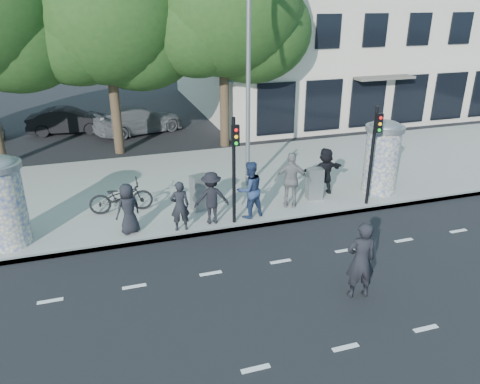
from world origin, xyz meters
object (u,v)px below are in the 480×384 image
object	(u,v)px
street_lamp	(249,59)
traffic_pole_near	(234,161)
ped_f	(325,171)
bicycle	(121,197)
car_mid	(68,121)
ped_c	(250,190)
ped_b	(180,206)
ped_d	(211,198)
ped_a	(128,209)
ad_column_right	(382,155)
ped_e	(291,180)
cabinet_left	(200,193)
man_road	(361,260)
car_right	(139,120)
traffic_pole_far	(374,146)
ad_column_left	(2,200)
cabinet_right	(315,184)

from	to	relation	value
street_lamp	traffic_pole_near	bearing A→B (deg)	-116.23
ped_f	bicycle	xyz separation A→B (m)	(-7.11, 0.62, -0.32)
traffic_pole_near	car_mid	distance (m)	14.28
traffic_pole_near	ped_c	xyz separation A→B (m)	(0.60, 0.31, -1.14)
ped_b	ped_d	distance (m)	1.06
bicycle	ped_a	bearing A→B (deg)	-175.17
ped_a	ad_column_right	bearing A→B (deg)	158.84
ad_column_right	ped_d	distance (m)	6.53
ped_c	ped_b	bearing A→B (deg)	-8.14
traffic_pole_near	ped_e	bearing A→B (deg)	15.33
ped_e	cabinet_left	bearing A→B (deg)	9.70
street_lamp	cabinet_left	bearing A→B (deg)	-145.77
man_road	bicycle	size ratio (longest dim) A/B	0.97
traffic_pole_near	ped_e	xyz separation A→B (m)	(2.17, 0.59, -1.12)
car_right	ped_b	bearing A→B (deg)	160.98
ped_a	ped_c	bearing A→B (deg)	154.72
traffic_pole_far	ped_f	distance (m)	2.05
ad_column_left	ped_f	world-z (taller)	ad_column_left
traffic_pole_near	ped_d	world-z (taller)	traffic_pole_near
street_lamp	ped_a	distance (m)	6.51
ped_b	cabinet_left	bearing A→B (deg)	-122.16
ped_a	ped_e	size ratio (longest dim) A/B	0.82
ped_c	ad_column_left	bearing A→B (deg)	-17.48
ped_c	bicycle	bearing A→B (deg)	-36.73
ad_column_left	cabinet_left	size ratio (longest dim) A/B	2.21
man_road	cabinet_left	bearing A→B (deg)	-56.86
ped_a	ped_e	xyz separation A→B (m)	(5.39, 0.25, 0.18)
ped_a	cabinet_left	xyz separation A→B (m)	(2.42, 1.00, -0.19)
ped_a	car_right	bearing A→B (deg)	-122.43
ad_column_right	traffic_pole_far	xyz separation A→B (m)	(-1.00, -0.91, 0.69)
ped_d	man_road	distance (m)	5.29
cabinet_right	car_mid	xyz separation A→B (m)	(-8.44, 12.21, -0.03)
ad_column_right	ped_c	world-z (taller)	ad_column_right
street_lamp	ped_f	bearing A→B (deg)	-32.83
ped_e	man_road	distance (m)	5.04
cabinet_right	car_right	size ratio (longest dim) A/B	0.23
ad_column_left	ped_a	distance (m)	3.45
traffic_pole_far	ped_a	bearing A→B (deg)	177.55
ad_column_right	ped_f	distance (m)	2.12
ped_b	ped_e	world-z (taller)	ped_e
ped_f	man_road	world-z (taller)	man_road
ped_e	man_road	size ratio (longest dim) A/B	0.97
ped_c	bicycle	size ratio (longest dim) A/B	0.91
ped_d	ped_e	xyz separation A→B (m)	(2.84, 0.34, 0.12)
man_road	ped_c	bearing A→B (deg)	-66.85
ped_e	traffic_pole_near	bearing A→B (deg)	39.28
ped_a	bicycle	size ratio (longest dim) A/B	0.76
ad_column_right	man_road	distance (m)	6.69
ped_f	cabinet_left	size ratio (longest dim) A/B	1.44
ped_a	traffic_pole_far	bearing A→B (deg)	152.82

